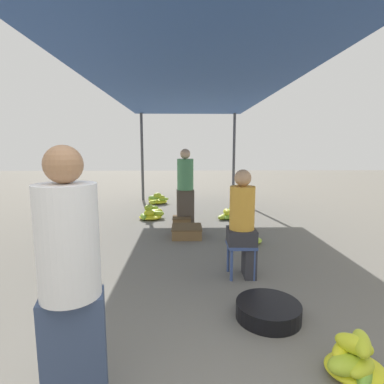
{
  "coord_description": "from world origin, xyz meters",
  "views": [
    {
      "loc": [
        -0.11,
        -1.07,
        1.57
      ],
      "look_at": [
        0.0,
        3.43,
        0.91
      ],
      "focal_mm": 28.0,
      "sensor_mm": 36.0,
      "label": 1
    }
  ],
  "objects_px": {
    "crate_mid": "(187,232)",
    "basin_black": "(268,311)",
    "banana_pile_left_2": "(154,211)",
    "banana_pile_right_0": "(234,210)",
    "banana_pile_right_3": "(355,361)",
    "stool": "(241,250)",
    "vendor_seated": "(243,222)",
    "banana_pile_right_2": "(227,215)",
    "vendor_foreground": "(71,281)",
    "banana_pile_right_1": "(246,238)",
    "banana_pile_left_1": "(157,200)",
    "crate_near": "(182,221)",
    "shopper_walking_mid": "(185,186)",
    "banana_pile_left_0": "(151,215)"
  },
  "relations": [
    {
      "from": "banana_pile_left_0",
      "to": "crate_near",
      "type": "xyz_separation_m",
      "value": [
        0.7,
        -0.58,
        0.0
      ]
    },
    {
      "from": "banana_pile_left_2",
      "to": "crate_near",
      "type": "distance_m",
      "value": 1.37
    },
    {
      "from": "basin_black",
      "to": "banana_pile_right_3",
      "type": "relative_size",
      "value": 1.32
    },
    {
      "from": "banana_pile_right_3",
      "to": "banana_pile_left_2",
      "type": "bearing_deg",
      "value": 109.91
    },
    {
      "from": "crate_mid",
      "to": "banana_pile_left_1",
      "type": "bearing_deg",
      "value": 104.08
    },
    {
      "from": "banana_pile_right_2",
      "to": "crate_mid",
      "type": "height_order",
      "value": "banana_pile_right_2"
    },
    {
      "from": "banana_pile_left_2",
      "to": "shopper_walking_mid",
      "type": "xyz_separation_m",
      "value": [
        0.77,
        -1.06,
        0.74
      ]
    },
    {
      "from": "banana_pile_right_3",
      "to": "crate_mid",
      "type": "distance_m",
      "value": 3.51
    },
    {
      "from": "banana_pile_right_0",
      "to": "banana_pile_right_1",
      "type": "distance_m",
      "value": 2.31
    },
    {
      "from": "stool",
      "to": "vendor_seated",
      "type": "distance_m",
      "value": 0.35
    },
    {
      "from": "stool",
      "to": "banana_pile_left_2",
      "type": "height_order",
      "value": "stool"
    },
    {
      "from": "basin_black",
      "to": "shopper_walking_mid",
      "type": "xyz_separation_m",
      "value": [
        -0.76,
        3.51,
        0.73
      ]
    },
    {
      "from": "banana_pile_right_0",
      "to": "shopper_walking_mid",
      "type": "xyz_separation_m",
      "value": [
        -1.19,
        -1.03,
        0.73
      ]
    },
    {
      "from": "vendor_foreground",
      "to": "banana_pile_left_0",
      "type": "relative_size",
      "value": 2.77
    },
    {
      "from": "crate_mid",
      "to": "basin_black",
      "type": "bearing_deg",
      "value": -74.21
    },
    {
      "from": "banana_pile_left_1",
      "to": "banana_pile_right_1",
      "type": "xyz_separation_m",
      "value": [
        1.81,
        -3.63,
        -0.02
      ]
    },
    {
      "from": "banana_pile_left_1",
      "to": "crate_mid",
      "type": "bearing_deg",
      "value": -75.92
    },
    {
      "from": "banana_pile_left_0",
      "to": "banana_pile_right_2",
      "type": "relative_size",
      "value": 1.19
    },
    {
      "from": "vendor_foreground",
      "to": "shopper_walking_mid",
      "type": "bearing_deg",
      "value": 81.54
    },
    {
      "from": "banana_pile_right_2",
      "to": "banana_pile_right_3",
      "type": "relative_size",
      "value": 1.06
    },
    {
      "from": "banana_pile_right_2",
      "to": "banana_pile_left_1",
      "type": "bearing_deg",
      "value": 131.92
    },
    {
      "from": "crate_near",
      "to": "shopper_walking_mid",
      "type": "height_order",
      "value": "shopper_walking_mid"
    },
    {
      "from": "vendor_seated",
      "to": "banana_pile_right_3",
      "type": "height_order",
      "value": "vendor_seated"
    },
    {
      "from": "banana_pile_left_2",
      "to": "banana_pile_right_3",
      "type": "relative_size",
      "value": 1.07
    },
    {
      "from": "banana_pile_right_2",
      "to": "banana_pile_right_3",
      "type": "bearing_deg",
      "value": -87.37
    },
    {
      "from": "stool",
      "to": "vendor_seated",
      "type": "height_order",
      "value": "vendor_seated"
    },
    {
      "from": "basin_black",
      "to": "banana_pile_left_0",
      "type": "bearing_deg",
      "value": 111.07
    },
    {
      "from": "vendor_foreground",
      "to": "banana_pile_left_2",
      "type": "xyz_separation_m",
      "value": [
        -0.11,
        5.51,
        -0.76
      ]
    },
    {
      "from": "banana_pile_right_1",
      "to": "banana_pile_right_2",
      "type": "height_order",
      "value": "banana_pile_right_1"
    },
    {
      "from": "basin_black",
      "to": "crate_near",
      "type": "height_order",
      "value": "crate_near"
    },
    {
      "from": "vendor_foreground",
      "to": "stool",
      "type": "height_order",
      "value": "vendor_foreground"
    },
    {
      "from": "banana_pile_right_0",
      "to": "basin_black",
      "type": "bearing_deg",
      "value": -95.52
    },
    {
      "from": "banana_pile_right_3",
      "to": "crate_near",
      "type": "xyz_separation_m",
      "value": [
        -1.22,
        4.12,
        -0.03
      ]
    },
    {
      "from": "basin_black",
      "to": "vendor_foreground",
      "type": "bearing_deg",
      "value": -146.27
    },
    {
      "from": "vendor_foreground",
      "to": "banana_pile_right_3",
      "type": "xyz_separation_m",
      "value": [
        1.81,
        0.22,
        -0.7
      ]
    },
    {
      "from": "vendor_seated",
      "to": "crate_near",
      "type": "height_order",
      "value": "vendor_seated"
    },
    {
      "from": "banana_pile_left_1",
      "to": "banana_pile_right_1",
      "type": "relative_size",
      "value": 1.08
    },
    {
      "from": "banana_pile_right_1",
      "to": "crate_mid",
      "type": "bearing_deg",
      "value": 159.87
    },
    {
      "from": "banana_pile_right_0",
      "to": "banana_pile_right_2",
      "type": "xyz_separation_m",
      "value": [
        -0.26,
        -0.6,
        0.01
      ]
    },
    {
      "from": "basin_black",
      "to": "banana_pile_left_1",
      "type": "relative_size",
      "value": 0.9
    },
    {
      "from": "vendor_seated",
      "to": "banana_pile_left_0",
      "type": "relative_size",
      "value": 2.3
    },
    {
      "from": "banana_pile_left_2",
      "to": "banana_pile_right_3",
      "type": "distance_m",
      "value": 5.63
    },
    {
      "from": "banana_pile_right_3",
      "to": "crate_near",
      "type": "bearing_deg",
      "value": 106.53
    },
    {
      "from": "stool",
      "to": "basin_black",
      "type": "xyz_separation_m",
      "value": [
        0.08,
        -0.94,
        -0.26
      ]
    },
    {
      "from": "banana_pile_left_1",
      "to": "banana_pile_right_2",
      "type": "xyz_separation_m",
      "value": [
        1.73,
        -1.93,
        -0.02
      ]
    },
    {
      "from": "vendor_seated",
      "to": "crate_near",
      "type": "relative_size",
      "value": 3.5
    },
    {
      "from": "banana_pile_left_2",
      "to": "banana_pile_right_0",
      "type": "height_order",
      "value": "banana_pile_right_0"
    },
    {
      "from": "banana_pile_right_0",
      "to": "stool",
      "type": "bearing_deg",
      "value": -98.23
    },
    {
      "from": "banana_pile_right_1",
      "to": "crate_mid",
      "type": "xyz_separation_m",
      "value": [
        -0.99,
        0.36,
        0.01
      ]
    },
    {
      "from": "banana_pile_right_2",
      "to": "banana_pile_right_3",
      "type": "xyz_separation_m",
      "value": [
        0.21,
        -4.66,
        0.03
      ]
    }
  ]
}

